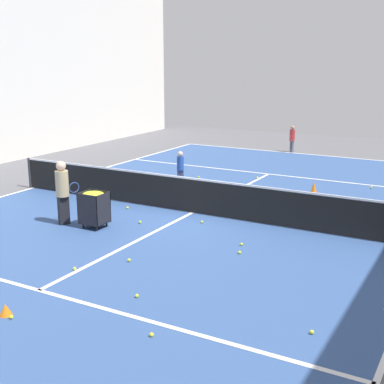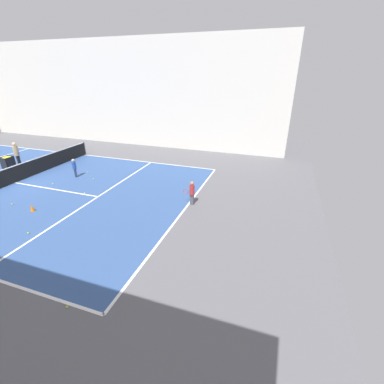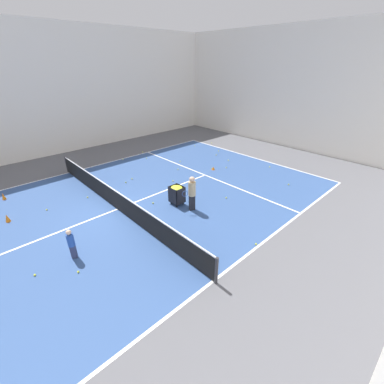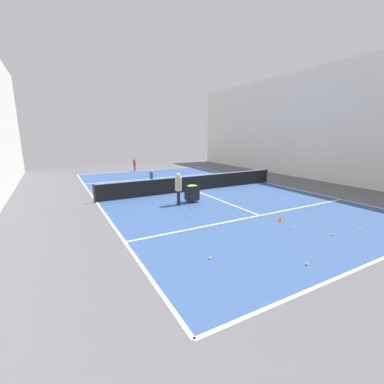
% 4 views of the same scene
% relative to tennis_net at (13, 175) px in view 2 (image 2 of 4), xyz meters
% --- Properties ---
extents(ground_plane, '(33.52, 33.52, 0.00)m').
position_rel_tennis_net_xyz_m(ground_plane, '(0.00, 0.00, -0.52)').
color(ground_plane, '#5B5B60').
extents(court_playing_area, '(11.99, 21.13, 0.00)m').
position_rel_tennis_net_xyz_m(court_playing_area, '(0.00, 0.00, -0.52)').
color(court_playing_area, '#335189').
rests_on(court_playing_area, ground).
extents(line_baseline_near, '(11.99, 0.10, 0.00)m').
position_rel_tennis_net_xyz_m(line_baseline_near, '(0.00, -10.56, -0.51)').
color(line_baseline_near, white).
rests_on(line_baseline_near, ground).
extents(line_sideline_right, '(0.10, 21.13, 0.00)m').
position_rel_tennis_net_xyz_m(line_sideline_right, '(5.99, 0.00, -0.51)').
color(line_sideline_right, white).
rests_on(line_sideline_right, ground).
extents(line_service_near, '(11.99, 0.10, 0.00)m').
position_rel_tennis_net_xyz_m(line_service_near, '(0.00, -5.81, -0.51)').
color(line_service_near, white).
rests_on(line_service_near, ground).
extents(line_centre_service, '(0.10, 11.62, 0.00)m').
position_rel_tennis_net_xyz_m(line_centre_service, '(0.00, 0.00, -0.51)').
color(line_centre_service, white).
rests_on(line_centre_service, ground).
extents(hall_enclosure_right, '(0.15, 29.82, 8.48)m').
position_rel_tennis_net_xyz_m(hall_enclosure_right, '(10.26, 0.00, 3.72)').
color(hall_enclosure_right, silver).
rests_on(hall_enclosure_right, ground).
extents(tennis_net, '(12.29, 0.10, 1.00)m').
position_rel_tennis_net_xyz_m(tennis_net, '(0.00, 0.00, 0.00)').
color(tennis_net, '#2D2D33').
rests_on(tennis_net, ground).
extents(player_near_baseline, '(0.25, 0.57, 1.21)m').
position_rel_tennis_net_xyz_m(player_near_baseline, '(0.79, -10.72, 0.18)').
color(player_near_baseline, '#4C4C56').
rests_on(player_near_baseline, ground).
extents(coach_at_net, '(0.44, 0.69, 1.65)m').
position_rel_tennis_net_xyz_m(coach_at_net, '(2.39, 2.48, 0.43)').
color(coach_at_net, black).
rests_on(coach_at_net, ground).
extents(child_midcourt, '(0.32, 0.32, 1.16)m').
position_rel_tennis_net_xyz_m(child_midcourt, '(1.95, -2.71, 0.15)').
color(child_midcourt, '#2D3351').
rests_on(child_midcourt, ground).
extents(ball_cart, '(0.62, 0.56, 0.93)m').
position_rel_tennis_net_xyz_m(ball_cart, '(1.52, 2.32, 0.14)').
color(ball_cart, black).
rests_on(ball_cart, ground).
extents(training_cone_2, '(0.20, 0.20, 0.35)m').
position_rel_tennis_net_xyz_m(training_cone_2, '(-2.26, -3.90, -0.34)').
color(training_cone_2, orange).
rests_on(training_cone_2, ground).
extents(tennis_ball_9, '(0.07, 0.07, 0.07)m').
position_rel_tennis_net_xyz_m(tennis_ball_9, '(-3.76, -5.34, -0.48)').
color(tennis_ball_9, yellow).
rests_on(tennis_ball_9, ground).
extents(tennis_ball_10, '(0.07, 0.07, 0.07)m').
position_rel_tennis_net_xyz_m(tennis_ball_10, '(0.51, -2.30, -0.48)').
color(tennis_ball_10, yellow).
rests_on(tennis_ball_10, ground).
extents(tennis_ball_15, '(0.07, 0.07, 0.07)m').
position_rel_tennis_net_xyz_m(tennis_ball_15, '(1.94, -3.98, -0.48)').
color(tennis_ball_15, yellow).
rests_on(tennis_ball_15, ground).
extents(tennis_ball_16, '(0.07, 0.07, 0.07)m').
position_rel_tennis_net_xyz_m(tennis_ball_16, '(2.75, -2.92, -0.48)').
color(tennis_ball_16, yellow).
rests_on(tennis_ball_16, ground).
extents(tennis_ball_19, '(0.07, 0.07, 0.07)m').
position_rel_tennis_net_xyz_m(tennis_ball_19, '(1.80, 0.54, -0.48)').
color(tennis_ball_19, yellow).
rests_on(tennis_ball_19, ground).
extents(tennis_ball_20, '(0.07, 0.07, 0.07)m').
position_rel_tennis_net_xyz_m(tennis_ball_20, '(0.07, -4.90, -0.48)').
color(tennis_ball_20, yellow).
rests_on(tennis_ball_20, ground).
extents(tennis_ball_21, '(0.07, 0.07, 0.07)m').
position_rel_tennis_net_xyz_m(tennis_ball_21, '(0.71, 1.49, -0.48)').
color(tennis_ball_21, yellow).
rests_on(tennis_ball_21, ground).
extents(tennis_ball_24, '(0.07, 0.07, 0.07)m').
position_rel_tennis_net_xyz_m(tennis_ball_24, '(5.88, 2.46, -0.48)').
color(tennis_ball_24, yellow).
rests_on(tennis_ball_24, ground).
extents(tennis_ball_26, '(0.07, 0.07, 0.07)m').
position_rel_tennis_net_xyz_m(tennis_ball_26, '(-6.13, -9.47, -0.48)').
color(tennis_ball_26, yellow).
rests_on(tennis_ball_26, ground).
extents(tennis_ball_28, '(0.07, 0.07, 0.07)m').
position_rel_tennis_net_xyz_m(tennis_ball_28, '(-2.13, -2.42, -0.48)').
color(tennis_ball_28, yellow).
rests_on(tennis_ball_28, ground).
extents(tennis_ball_30, '(0.07, 0.07, 0.07)m').
position_rel_tennis_net_xyz_m(tennis_ball_30, '(2.77, 4.47, -0.48)').
color(tennis_ball_30, yellow).
rests_on(tennis_ball_30, ground).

